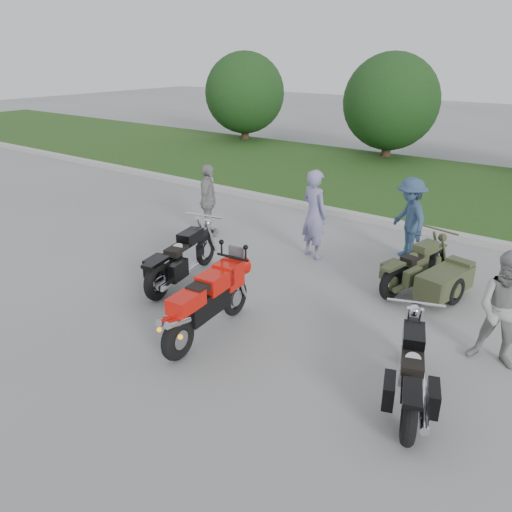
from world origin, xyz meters
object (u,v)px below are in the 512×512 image
Objects in this scene: cruiser_left at (180,260)px; cruiser_sidecar at (431,276)px; cruiser_right at (411,374)px; person_denim at (409,218)px; person_stripe at (314,214)px; sportbike_red at (206,302)px; person_grey at (506,311)px; person_back at (208,201)px.

cruiser_left reaches higher than cruiser_sidecar.
person_denim is (-1.78, 4.50, 0.42)m from cruiser_right.
cruiser_left is at bearing 82.22° from person_stripe.
sportbike_red is 4.11m from person_grey.
cruiser_right is 1.23× the size of person_grey.
cruiser_left is at bearing -137.93° from cruiser_sidecar.
person_stripe is at bearing 114.52° from cruiser_right.
person_grey is at bearing 20.44° from sportbike_red.
person_back is (-2.96, 3.38, 0.25)m from sportbike_red.
cruiser_left is at bearing 149.92° from cruiser_right.
person_stripe is 1.93m from person_denim.
person_stripe is at bearing 89.29° from sportbike_red.
person_back is at bearing 162.73° from person_grey.
person_grey reaches higher than cruiser_right.
cruiser_sidecar is (2.23, 3.35, -0.21)m from sportbike_red.
person_stripe reaches higher than cruiser_right.
cruiser_left is 1.38× the size of person_back.
cruiser_sidecar is 1.10× the size of person_stripe.
cruiser_right is at bearing -22.04° from cruiser_left.
sportbike_red is at bearing -157.66° from person_grey.
sportbike_red is 1.24× the size of person_denim.
person_grey is at bearing 174.16° from person_stripe.
person_back is (-5.19, 0.03, 0.46)m from cruiser_sidecar.
cruiser_left is at bearing -176.40° from person_grey.
person_back is (-2.62, -0.30, -0.09)m from person_stripe.
person_grey is (0.67, 1.53, 0.41)m from cruiser_right.
cruiser_left is (-1.64, 1.11, -0.13)m from sportbike_red.
person_grey is 3.85m from person_denim.
cruiser_right is at bearing -63.75° from cruiser_sidecar.
cruiser_left is 2.66m from person_back.
person_back reaches higher than sportbike_red.
person_denim reaches higher than cruiser_right.
cruiser_right is at bearing 153.63° from person_stripe.
person_stripe is 2.64m from person_back.
cruiser_left is 5.37m from person_grey.
cruiser_right is 1.11× the size of person_stripe.
person_stripe reaches higher than person_denim.
sportbike_red is 4.50m from person_back.
person_denim is at bearing 91.41° from cruiser_right.
cruiser_right is 1.21× the size of person_denim.
person_stripe is (-3.35, 3.38, 0.50)m from cruiser_right.
person_back is (-6.64, 1.55, 0.00)m from person_grey.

